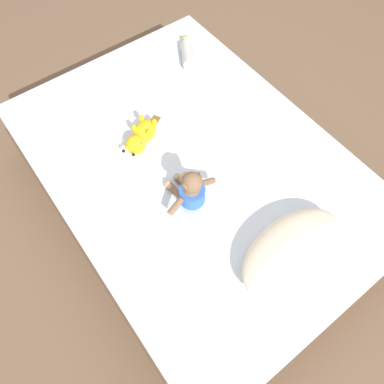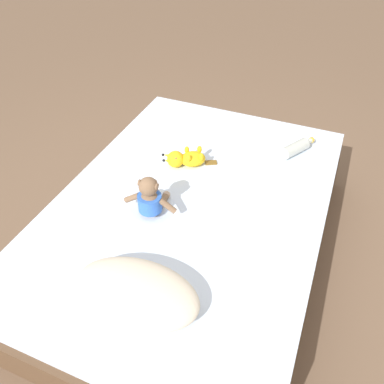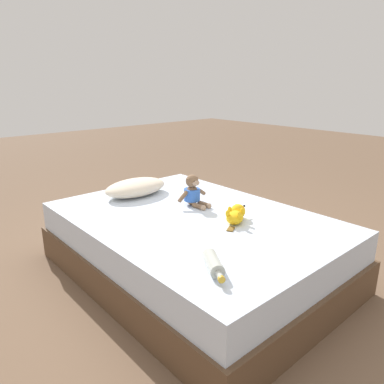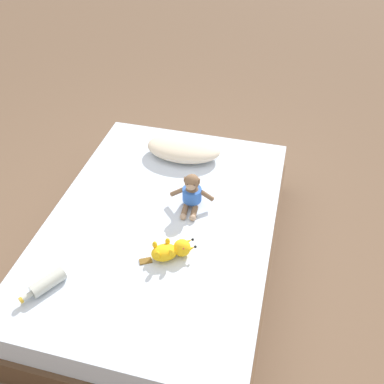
{
  "view_description": "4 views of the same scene",
  "coord_description": "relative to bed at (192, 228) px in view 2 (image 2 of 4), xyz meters",
  "views": [
    {
      "loc": [
        0.63,
        0.83,
        1.97
      ],
      "look_at": [
        0.15,
        0.19,
        0.54
      ],
      "focal_mm": 33.42,
      "sensor_mm": 36.0,
      "label": 1
    },
    {
      "loc": [
        -0.59,
        1.43,
        1.86
      ],
      "look_at": [
        0.0,
        0.0,
        0.49
      ],
      "focal_mm": 36.44,
      "sensor_mm": 36.0,
      "label": 2
    },
    {
      "loc": [
        -1.57,
        -1.77,
        1.35
      ],
      "look_at": [
        0.15,
        0.19,
        0.54
      ],
      "focal_mm": 34.04,
      "sensor_mm": 36.0,
      "label": 3
    },
    {
      "loc": [
        0.65,
        -1.77,
        2.35
      ],
      "look_at": [
        0.15,
        0.19,
        0.54
      ],
      "focal_mm": 40.17,
      "sensor_mm": 36.0,
      "label": 4
    }
  ],
  "objects": [
    {
      "name": "plush_monkey",
      "position": [
        0.15,
        0.18,
        0.32
      ],
      "size": [
        0.29,
        0.23,
        0.24
      ],
      "color": "brown",
      "rests_on": "bed"
    },
    {
      "name": "plush_yellow_creature",
      "position": [
        0.15,
        -0.26,
        0.27
      ],
      "size": [
        0.31,
        0.21,
        0.1
      ],
      "color": "yellow",
      "rests_on": "bed"
    },
    {
      "name": "ground_plane",
      "position": [
        0.0,
        0.0,
        -0.22
      ],
      "size": [
        16.0,
        16.0,
        0.0
      ],
      "primitive_type": "plane",
      "color": "brown"
    },
    {
      "name": "pillow",
      "position": [
        -0.03,
        0.67,
        0.29
      ],
      "size": [
        0.55,
        0.34,
        0.13
      ],
      "color": "beige",
      "rests_on": "bed"
    },
    {
      "name": "bed",
      "position": [
        0.0,
        0.0,
        0.0
      ],
      "size": [
        1.42,
        2.01,
        0.44
      ],
      "color": "brown",
      "rests_on": "ground_plane"
    },
    {
      "name": "glass_bottle",
      "position": [
        -0.43,
        -0.64,
        0.26
      ],
      "size": [
        0.18,
        0.25,
        0.07
      ],
      "color": "#B7BCB2",
      "rests_on": "bed"
    }
  ]
}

